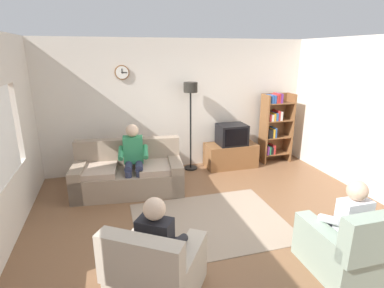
{
  "coord_description": "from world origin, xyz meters",
  "views": [
    {
      "loc": [
        -1.48,
        -3.53,
        2.43
      ],
      "look_at": [
        -0.27,
        0.73,
        1.07
      ],
      "focal_mm": 28.16,
      "sensor_mm": 36.0,
      "label": 1
    }
  ],
  "objects": [
    {
      "name": "back_wall_assembly",
      "position": [
        -0.0,
        2.66,
        1.35
      ],
      "size": [
        6.2,
        0.17,
        2.7
      ],
      "color": "silver",
      "rests_on": "ground_plane"
    },
    {
      "name": "area_rug",
      "position": [
        -0.15,
        0.19,
        0.01
      ],
      "size": [
        2.2,
        1.7,
        0.01
      ],
      "primitive_type": "cube",
      "color": "gray",
      "rests_on": "ground_plane"
    },
    {
      "name": "tv_stand",
      "position": [
        1.04,
        2.25,
        0.26
      ],
      "size": [
        1.1,
        0.56,
        0.52
      ],
      "color": "brown",
      "rests_on": "ground_plane"
    },
    {
      "name": "person_in_left_armchair",
      "position": [
        -1.08,
        -0.92,
        0.6
      ],
      "size": [
        0.61,
        0.64,
        1.12
      ],
      "color": "black",
      "rests_on": "ground_plane"
    },
    {
      "name": "armchair_near_bookshelf",
      "position": [
        1.02,
        -1.2,
        0.29
      ],
      "size": [
        0.81,
        0.89,
        0.9
      ],
      "color": "gray",
      "rests_on": "ground_plane"
    },
    {
      "name": "bookshelf",
      "position": [
        2.11,
        2.32,
        0.83
      ],
      "size": [
        0.68,
        0.36,
        1.57
      ],
      "color": "brown",
      "rests_on": "ground_plane"
    },
    {
      "name": "floor_lamp",
      "position": [
        0.16,
        2.35,
        1.45
      ],
      "size": [
        0.28,
        0.28,
        1.85
      ],
      "color": "black",
      "rests_on": "ground_plane"
    },
    {
      "name": "couch",
      "position": [
        -1.21,
        1.61,
        0.31
      ],
      "size": [
        1.98,
        1.08,
        0.9
      ],
      "color": "gray",
      "rests_on": "ground_plane"
    },
    {
      "name": "ground_plane",
      "position": [
        0.0,
        0.0,
        0.0
      ],
      "size": [
        12.0,
        12.0,
        0.0
      ],
      "primitive_type": "plane",
      "color": "brown"
    },
    {
      "name": "person_on_couch",
      "position": [
        -1.11,
        1.5,
        0.7
      ],
      "size": [
        0.54,
        0.57,
        1.24
      ],
      "color": "#338C59",
      "rests_on": "ground_plane"
    },
    {
      "name": "tv",
      "position": [
        1.04,
        2.23,
        0.74
      ],
      "size": [
        0.6,
        0.49,
        0.44
      ],
      "color": "black",
      "rests_on": "tv_stand"
    },
    {
      "name": "armchair_near_window",
      "position": [
        -1.13,
        -1.0,
        0.29
      ],
      "size": [
        1.15,
        1.18,
        0.9
      ],
      "color": "#BCAD99",
      "rests_on": "ground_plane"
    },
    {
      "name": "person_in_right_armchair",
      "position": [
        1.02,
        -1.11,
        0.6
      ],
      "size": [
        0.51,
        0.54,
        1.12
      ],
      "color": "silver",
      "rests_on": "ground_plane"
    }
  ]
}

